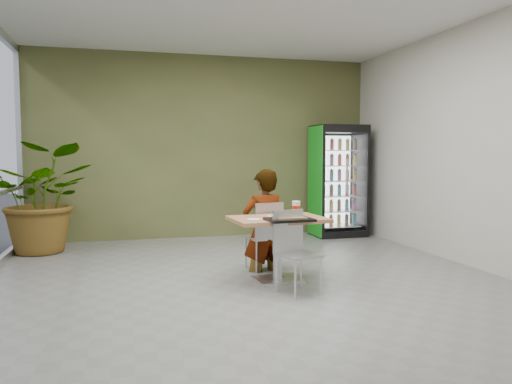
{
  "coord_description": "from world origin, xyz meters",
  "views": [
    {
      "loc": [
        -1.38,
        -5.26,
        1.48
      ],
      "look_at": [
        0.22,
        0.76,
        1.0
      ],
      "focal_mm": 35.0,
      "sensor_mm": 36.0,
      "label": 1
    }
  ],
  "objects_px": {
    "beverage_fridge": "(338,181)",
    "potted_plant": "(44,198)",
    "soda_cup": "(296,209)",
    "cafeteria_tray": "(290,219)",
    "dining_table": "(278,236)",
    "seated_woman": "(264,232)",
    "chair_near": "(293,244)",
    "chair_far": "(266,231)"
  },
  "relations": [
    {
      "from": "chair_near",
      "to": "seated_woman",
      "type": "bearing_deg",
      "value": 73.99
    },
    {
      "from": "beverage_fridge",
      "to": "chair_near",
      "type": "bearing_deg",
      "value": -121.1
    },
    {
      "from": "dining_table",
      "to": "cafeteria_tray",
      "type": "bearing_deg",
      "value": -83.41
    },
    {
      "from": "beverage_fridge",
      "to": "seated_woman",
      "type": "bearing_deg",
      "value": -131.83
    },
    {
      "from": "chair_near",
      "to": "beverage_fridge",
      "type": "height_order",
      "value": "beverage_fridge"
    },
    {
      "from": "chair_far",
      "to": "seated_woman",
      "type": "xyz_separation_m",
      "value": [
        -0.02,
        0.04,
        -0.02
      ]
    },
    {
      "from": "seated_woman",
      "to": "beverage_fridge",
      "type": "xyz_separation_m",
      "value": [
        2.03,
        2.26,
        0.5
      ]
    },
    {
      "from": "chair_near",
      "to": "soda_cup",
      "type": "xyz_separation_m",
      "value": [
        0.21,
        0.5,
        0.32
      ]
    },
    {
      "from": "seated_woman",
      "to": "chair_far",
      "type": "bearing_deg",
      "value": 101.42
    },
    {
      "from": "seated_woman",
      "to": "soda_cup",
      "type": "bearing_deg",
      "value": 104.27
    },
    {
      "from": "chair_far",
      "to": "potted_plant",
      "type": "distance_m",
      "value": 3.53
    },
    {
      "from": "soda_cup",
      "to": "beverage_fridge",
      "type": "xyz_separation_m",
      "value": [
        1.79,
        2.79,
        0.16
      ]
    },
    {
      "from": "dining_table",
      "to": "seated_woman",
      "type": "height_order",
      "value": "seated_woman"
    },
    {
      "from": "beverage_fridge",
      "to": "soda_cup",
      "type": "bearing_deg",
      "value": -122.51
    },
    {
      "from": "chair_near",
      "to": "cafeteria_tray",
      "type": "height_order",
      "value": "chair_near"
    },
    {
      "from": "chair_near",
      "to": "beverage_fridge",
      "type": "bearing_deg",
      "value": 41.05
    },
    {
      "from": "chair_far",
      "to": "chair_near",
      "type": "bearing_deg",
      "value": 81.03
    },
    {
      "from": "potted_plant",
      "to": "cafeteria_tray",
      "type": "bearing_deg",
      "value": -44.73
    },
    {
      "from": "dining_table",
      "to": "chair_far",
      "type": "bearing_deg",
      "value": 88.03
    },
    {
      "from": "dining_table",
      "to": "cafeteria_tray",
      "type": "xyz_separation_m",
      "value": [
        0.04,
        -0.31,
        0.23
      ]
    },
    {
      "from": "chair_far",
      "to": "potted_plant",
      "type": "bearing_deg",
      "value": -44.66
    },
    {
      "from": "chair_far",
      "to": "chair_near",
      "type": "xyz_separation_m",
      "value": [
        0.02,
        -1.0,
        0.0
      ]
    },
    {
      "from": "beverage_fridge",
      "to": "cafeteria_tray",
      "type": "bearing_deg",
      "value": -122.1
    },
    {
      "from": "cafeteria_tray",
      "to": "seated_woman",
      "type": "bearing_deg",
      "value": 92.05
    },
    {
      "from": "soda_cup",
      "to": "cafeteria_tray",
      "type": "distance_m",
      "value": 0.43
    },
    {
      "from": "seated_woman",
      "to": "cafeteria_tray",
      "type": "relative_size",
      "value": 3.23
    },
    {
      "from": "chair_near",
      "to": "cafeteria_tray",
      "type": "xyz_separation_m",
      "value": [
        0.0,
        0.13,
        0.25
      ]
    },
    {
      "from": "dining_table",
      "to": "seated_woman",
      "type": "xyz_separation_m",
      "value": [
        0.0,
        0.6,
        -0.04
      ]
    },
    {
      "from": "dining_table",
      "to": "chair_far",
      "type": "relative_size",
      "value": 1.26
    },
    {
      "from": "chair_far",
      "to": "beverage_fridge",
      "type": "distance_m",
      "value": 3.09
    },
    {
      "from": "dining_table",
      "to": "beverage_fridge",
      "type": "height_order",
      "value": "beverage_fridge"
    },
    {
      "from": "seated_woman",
      "to": "cafeteria_tray",
      "type": "height_order",
      "value": "seated_woman"
    },
    {
      "from": "seated_woman",
      "to": "potted_plant",
      "type": "bearing_deg",
      "value": -44.26
    },
    {
      "from": "soda_cup",
      "to": "cafeteria_tray",
      "type": "bearing_deg",
      "value": -118.96
    },
    {
      "from": "seated_woman",
      "to": "beverage_fridge",
      "type": "relative_size",
      "value": 0.8
    },
    {
      "from": "dining_table",
      "to": "beverage_fridge",
      "type": "distance_m",
      "value": 3.53
    },
    {
      "from": "chair_near",
      "to": "seated_woman",
      "type": "distance_m",
      "value": 1.04
    },
    {
      "from": "chair_far",
      "to": "potted_plant",
      "type": "height_order",
      "value": "potted_plant"
    },
    {
      "from": "soda_cup",
      "to": "beverage_fridge",
      "type": "height_order",
      "value": "beverage_fridge"
    },
    {
      "from": "chair_near",
      "to": "cafeteria_tray",
      "type": "relative_size",
      "value": 1.78
    },
    {
      "from": "beverage_fridge",
      "to": "potted_plant",
      "type": "distance_m",
      "value": 4.91
    },
    {
      "from": "beverage_fridge",
      "to": "potted_plant",
      "type": "height_order",
      "value": "beverage_fridge"
    }
  ]
}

